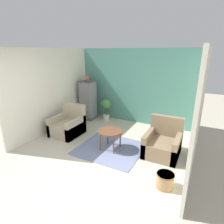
% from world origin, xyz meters
% --- Properties ---
extents(ground_plane, '(20.00, 20.00, 0.00)m').
position_xyz_m(ground_plane, '(0.00, 0.00, 0.00)').
color(ground_plane, beige).
rests_on(ground_plane, ground).
extents(wall_back_accent, '(4.30, 0.06, 2.55)m').
position_xyz_m(wall_back_accent, '(0.00, 3.59, 1.27)').
color(wall_back_accent, '#4C897A').
rests_on(wall_back_accent, ground_plane).
extents(wall_left, '(0.06, 3.56, 2.55)m').
position_xyz_m(wall_left, '(-2.12, 1.78, 1.27)').
color(wall_left, silver).
rests_on(wall_left, ground_plane).
extents(wall_right, '(0.06, 3.56, 2.55)m').
position_xyz_m(wall_right, '(2.12, 1.78, 1.27)').
color(wall_right, silver).
rests_on(wall_right, ground_plane).
extents(area_rug, '(1.65, 1.52, 0.01)m').
position_xyz_m(area_rug, '(0.14, 1.42, 0.01)').
color(area_rug, slate).
rests_on(area_rug, ground_plane).
extents(coffee_table, '(0.62, 0.62, 0.52)m').
position_xyz_m(coffee_table, '(0.14, 1.42, 0.46)').
color(coffee_table, brown).
rests_on(coffee_table, ground_plane).
extents(armchair_left, '(0.81, 0.88, 0.90)m').
position_xyz_m(armchair_left, '(-1.45, 1.63, 0.27)').
color(armchair_left, tan).
rests_on(armchair_left, ground_plane).
extents(armchair_right, '(0.81, 0.88, 0.90)m').
position_xyz_m(armchair_right, '(1.41, 1.78, 0.27)').
color(armchair_right, '#7A664C').
rests_on(armchair_right, ground_plane).
extents(birdcage, '(0.52, 0.52, 1.42)m').
position_xyz_m(birdcage, '(-1.68, 3.10, 0.70)').
color(birdcage, '#555559').
rests_on(birdcage, ground_plane).
extents(parrot, '(0.10, 0.18, 0.22)m').
position_xyz_m(parrot, '(-1.68, 3.10, 1.52)').
color(parrot, '#D14C2D').
rests_on(parrot, birdcage).
extents(potted_plant, '(0.39, 0.35, 0.78)m').
position_xyz_m(potted_plant, '(-1.03, 3.28, 0.51)').
color(potted_plant, beige).
rests_on(potted_plant, ground_plane).
extents(wicker_basket, '(0.34, 0.34, 0.29)m').
position_xyz_m(wicker_basket, '(1.74, 0.59, 0.16)').
color(wicker_basket, '#A37F51').
rests_on(wicker_basket, ground_plane).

